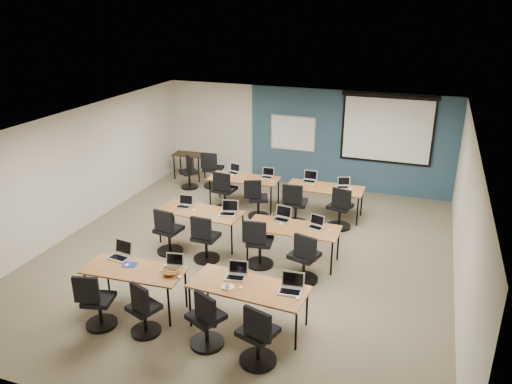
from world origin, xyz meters
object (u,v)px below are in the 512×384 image
at_px(task_chair_0, 96,305).
at_px(laptop_11, 343,185).
at_px(laptop_8, 234,171).
at_px(task_chair_8, 224,194).
at_px(task_chair_6, 259,247).
at_px(laptop_2, 236,273).
at_px(training_table_mid_right, 293,229).
at_px(task_chair_11, 340,211).
at_px(laptop_3, 291,287).
at_px(laptop_9, 267,175).
at_px(laptop_10, 310,179).
at_px(training_table_front_left, 135,272).
at_px(task_chair_10, 295,208).
at_px(laptop_6, 282,216).
at_px(task_chair_7, 304,262).
at_px(task_chair_2, 206,323).
at_px(task_chair_4, 168,235).
at_px(whiteboard, 293,133).
at_px(training_table_back_left, 244,180).
at_px(projector_screen, 388,125).
at_px(laptop_4, 184,204).
at_px(task_chair_5, 205,242).
at_px(task_chair_1, 144,313).
at_px(laptop_0, 121,253).
at_px(training_table_front_right, 249,288).
at_px(laptop_7, 316,224).
at_px(training_table_back_right, 325,189).
at_px(utility_table, 189,157).
at_px(laptop_1, 173,265).
at_px(spare_chair_b, 190,175).
at_px(laptop_5, 228,211).
at_px(task_chair_3, 258,340).
at_px(training_table_mid_left, 201,213).

bearing_deg(task_chair_0, laptop_11, 50.00).
xyz_separation_m(laptop_8, task_chair_8, (0.04, -0.76, -0.36)).
bearing_deg(task_chair_6, laptop_2, -90.78).
relative_size(training_table_mid_right, task_chair_11, 1.77).
bearing_deg(laptop_3, laptop_9, 106.45).
bearing_deg(laptop_2, task_chair_6, 88.23).
bearing_deg(laptop_10, task_chair_0, -108.20).
bearing_deg(task_chair_11, task_chair_6, -102.41).
relative_size(training_table_front_left, task_chair_0, 1.71).
height_order(laptop_2, task_chair_6, task_chair_6).
bearing_deg(laptop_9, task_chair_10, -48.87).
height_order(laptop_6, task_chair_7, task_chair_7).
relative_size(task_chair_2, laptop_10, 3.04).
bearing_deg(task_chair_4, task_chair_7, 3.95).
distance_m(whiteboard, training_table_back_left, 2.23).
relative_size(training_table_back_left, task_chair_8, 1.68).
distance_m(projector_screen, task_chair_7, 5.31).
height_order(laptop_4, task_chair_5, task_chair_5).
relative_size(task_chair_1, laptop_9, 3.20).
xyz_separation_m(laptop_2, task_chair_6, (-0.21, 1.66, -0.37)).
bearing_deg(laptop_2, laptop_11, 70.73).
height_order(laptop_0, task_chair_8, task_chair_8).
relative_size(task_chair_5, laptop_11, 3.39).
bearing_deg(training_table_front_right, laptop_7, 82.02).
xyz_separation_m(laptop_6, task_chair_11, (0.91, 1.52, -0.37)).
xyz_separation_m(training_table_back_right, laptop_7, (0.31, -2.23, 0.10)).
height_order(training_table_back_left, training_table_back_right, same).
height_order(laptop_10, utility_table, laptop_10).
relative_size(laptop_1, task_chair_8, 0.29).
bearing_deg(projector_screen, spare_chair_b, -165.15).
relative_size(laptop_5, utility_table, 0.39).
relative_size(laptop_10, task_chair_11, 0.32).
xyz_separation_m(laptop_2, task_chair_7, (0.77, 1.39, -0.37)).
bearing_deg(laptop_3, spare_chair_b, 124.06).
height_order(training_table_front_right, task_chair_1, task_chair_1).
height_order(projector_screen, laptop_5, projector_screen).
height_order(training_table_mid_right, training_table_back_right, same).
distance_m(task_chair_0, task_chair_11, 5.74).
xyz_separation_m(projector_screen, laptop_3, (-0.66, -6.52, -1.09)).
bearing_deg(training_table_back_left, task_chair_2, -78.25).
height_order(laptop_2, laptop_3, laptop_3).
height_order(task_chair_2, task_chair_7, task_chair_7).
bearing_deg(task_chair_11, laptop_3, -75.45).
bearing_deg(laptop_11, task_chair_7, -109.76).
bearing_deg(whiteboard, laptop_9, -95.36).
bearing_deg(task_chair_3, laptop_5, 136.09).
height_order(training_table_mid_left, laptop_2, laptop_2).
relative_size(laptop_10, task_chair_10, 0.32).
height_order(training_table_mid_right, task_chair_2, task_chair_2).
distance_m(task_chair_1, laptop_11, 5.98).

